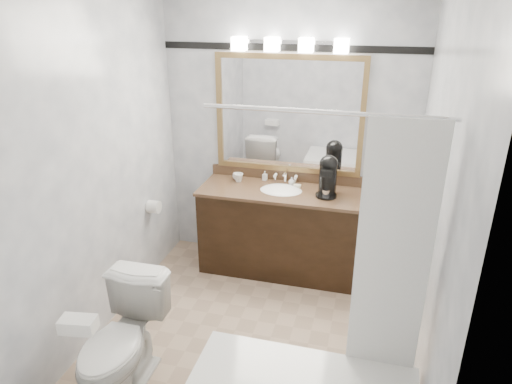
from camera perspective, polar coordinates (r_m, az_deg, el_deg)
room at (r=3.19m, az=-0.47°, el=0.20°), size 2.42×2.62×2.52m
vanity at (r=4.43m, az=3.04°, el=-4.63°), size 1.53×0.58×0.97m
mirror at (r=4.31m, az=4.07°, el=9.58°), size 1.40×0.04×1.10m
vanity_light_bar at (r=4.16m, az=4.17°, el=17.94°), size 1.02×0.14×0.12m
accent_stripe at (r=4.23m, az=4.34°, el=17.56°), size 2.40×0.01×0.06m
tp_roll at (r=4.37m, az=-12.66°, el=-1.81°), size 0.11×0.12×0.12m
toilet at (r=3.29m, az=-16.55°, el=-17.65°), size 0.44×0.77×0.78m
tissue_box at (r=2.80m, az=-21.33°, el=-15.18°), size 0.21×0.14×0.08m
coffee_maker at (r=4.14m, az=8.99°, el=2.16°), size 0.19×0.24×0.37m
cup_left at (r=4.50m, az=-2.41°, el=1.97°), size 0.11×0.11×0.07m
cup_right at (r=4.45m, az=-2.19°, el=1.83°), size 0.10×0.10×0.08m
soap_bottle_a at (r=4.48m, az=1.11°, el=2.05°), size 0.05×0.05×0.09m
soap_bottle_b at (r=4.38m, az=4.47°, el=1.40°), size 0.08×0.08×0.08m
soap_bar at (r=4.34m, az=5.17°, el=0.79°), size 0.07×0.04×0.02m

